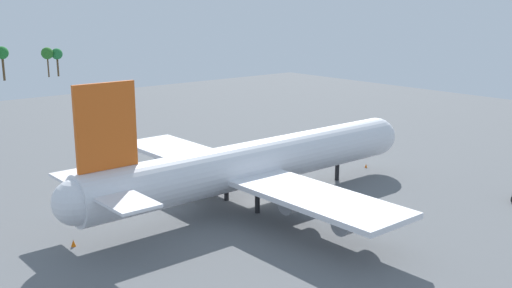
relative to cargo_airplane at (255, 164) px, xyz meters
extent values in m
plane|color=slate|center=(0.15, 0.00, -5.93)|extent=(243.35, 243.35, 0.00)
cylinder|color=silver|center=(0.15, 0.00, 0.12)|extent=(54.92, 6.47, 6.47)
sphere|color=silver|center=(27.61, 0.00, 0.12)|extent=(6.34, 6.34, 6.34)
sphere|color=silver|center=(-27.31, 0.00, 0.12)|extent=(5.50, 5.50, 5.50)
cube|color=#D85919|center=(-22.92, 0.00, 8.52)|extent=(7.69, 0.50, 10.35)
cube|color=silver|center=(-24.02, -5.15, 1.09)|extent=(4.94, 9.70, 0.36)
cube|color=silver|center=(-24.02, 5.15, 1.09)|extent=(4.94, 9.70, 0.36)
cube|color=silver|center=(-2.60, -14.56, -0.85)|extent=(9.34, 25.25, 0.70)
cube|color=silver|center=(-2.60, 14.56, -0.85)|extent=(9.34, 25.25, 0.70)
cylinder|color=gray|center=(-1.60, -10.78, -2.56)|extent=(5.17, 2.72, 2.72)
cylinder|color=gray|center=(-1.60, -20.12, -2.56)|extent=(5.17, 2.72, 2.72)
cylinder|color=gray|center=(-1.60, 10.78, -2.56)|extent=(5.17, 2.72, 2.72)
cylinder|color=gray|center=(-1.60, 20.12, -2.56)|extent=(5.17, 2.72, 2.72)
cylinder|color=black|center=(17.72, 0.00, -4.52)|extent=(0.70, 0.70, 2.81)
cylinder|color=black|center=(-2.60, -3.56, -4.52)|extent=(0.70, 0.70, 2.81)
cylinder|color=black|center=(-2.60, 3.56, -4.52)|extent=(0.70, 0.70, 2.81)
cube|color=#333338|center=(30.79, 15.86, -4.53)|extent=(2.44, 2.36, 1.82)
cube|color=#2D5193|center=(32.03, 14.45, -4.78)|extent=(3.21, 3.24, 1.31)
cylinder|color=black|center=(31.70, 16.57, -5.44)|extent=(0.86, 0.92, 0.98)
cylinder|color=black|center=(29.98, 15.06, -5.44)|extent=(0.86, 0.92, 0.98)
cylinder|color=black|center=(33.23, 14.81, -5.44)|extent=(0.86, 0.92, 0.98)
cylinder|color=black|center=(31.52, 13.31, -5.44)|extent=(0.86, 0.92, 0.98)
cube|color=silver|center=(15.37, 14.53, -4.69)|extent=(2.38, 2.30, 1.57)
cube|color=#B21E19|center=(13.96, 16.41, -4.94)|extent=(3.43, 3.70, 1.07)
cylinder|color=black|center=(14.45, 14.04, -5.48)|extent=(0.77, 0.89, 0.91)
cylinder|color=black|center=(16.10, 15.27, -5.48)|extent=(0.77, 0.89, 0.91)
cylinder|color=black|center=(12.71, 16.37, -5.48)|extent=(0.77, 0.89, 0.91)
cylinder|color=black|center=(14.35, 17.60, -5.48)|extent=(0.77, 0.89, 0.91)
cone|color=orange|center=(27.52, 1.93, -5.60)|extent=(0.46, 0.46, 0.66)
cone|color=orange|center=(-27.23, 1.69, -5.51)|extent=(0.59, 0.59, 0.84)
cylinder|color=#51381E|center=(18.99, 171.57, -1.39)|extent=(0.87, 0.87, 9.07)
sphere|color=#20702C|center=(18.99, 171.57, 4.61)|extent=(4.88, 4.88, 4.88)
cylinder|color=#51381E|center=(36.29, 171.57, -1.91)|extent=(0.58, 0.58, 8.03)
sphere|color=#2B6D24|center=(36.29, 171.57, 3.51)|extent=(4.71, 4.71, 4.71)
cylinder|color=#51381E|center=(40.22, 171.57, -2.10)|extent=(0.74, 0.74, 7.67)
sphere|color=#237136|center=(40.22, 171.57, 3.08)|extent=(4.48, 4.48, 4.48)
camera|label=1|loc=(-53.48, -63.54, 22.52)|focal=41.66mm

